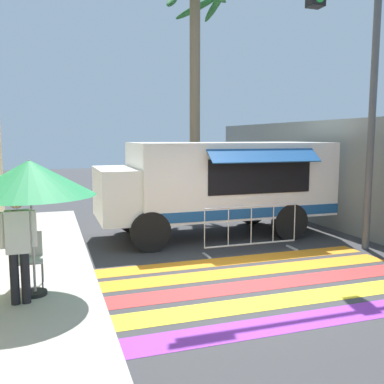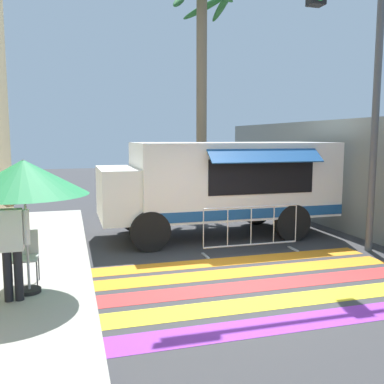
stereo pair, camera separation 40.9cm
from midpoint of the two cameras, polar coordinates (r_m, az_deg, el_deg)
ground_plane at (r=7.93m, az=8.99°, el=-11.71°), size 60.00×60.00×0.00m
concrete_wall_right at (r=12.32m, az=21.06°, el=1.96°), size 0.20×16.00×3.06m
crosswalk_painted at (r=7.72m, az=9.78°, el=-12.24°), size 6.40×3.60×0.01m
food_truck at (r=11.12m, az=4.19°, el=1.39°), size 5.98×2.80×2.44m
traffic_signal_pole at (r=10.06m, az=20.63°, el=17.84°), size 4.75×0.29×6.55m
patio_umbrella at (r=6.99m, az=-19.97°, el=1.79°), size 1.96×1.96×2.12m
folding_chair at (r=7.69m, az=-20.10°, el=-7.58°), size 0.46×0.46×0.89m
vendor_person at (r=6.85m, az=-21.38°, el=-6.01°), size 0.53×0.22×1.65m
barricade_front at (r=9.66m, az=9.09°, el=-4.98°), size 2.25×0.44×1.07m
palm_tree at (r=15.26m, az=2.19°, el=16.95°), size 2.36×2.35×7.71m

